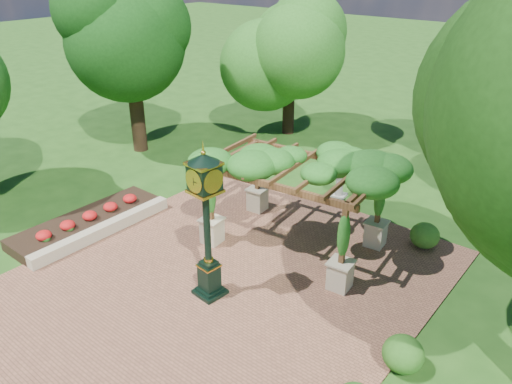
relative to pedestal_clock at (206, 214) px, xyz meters
The scene contains 12 objects.
ground 2.46m from the pedestal_clock, 105.34° to the right, with size 120.00×120.00×0.00m, color #1E4714.
brick_plaza 2.46m from the pedestal_clock, 101.96° to the left, with size 10.00×12.00×0.04m, color brown.
border_wall 5.21m from the pedestal_clock, behind, with size 0.35×5.00×0.40m, color #C6B793.
flower_bed 6.05m from the pedestal_clock, behind, with size 1.50×5.00×0.36m, color red.
pedestal_clock is the anchor object (origin of this frame).
pergola 3.44m from the pedestal_clock, 85.99° to the left, with size 5.26×3.62×3.13m.
sundial 7.50m from the pedestal_clock, 93.05° to the left, with size 0.62×0.62×0.96m.
shrub_mid 5.44m from the pedestal_clock, ahead, with size 0.89×0.89×0.80m, color #275818.
shrub_back 7.01m from the pedestal_clock, 59.25° to the left, with size 0.88×0.88×0.79m, color #356B1F.
tree_west_near 11.71m from the pedestal_clock, 149.95° to the left, with size 4.55×4.55×7.28m.
tree_west_far 13.46m from the pedestal_clock, 117.08° to the left, with size 3.85×3.85×6.12m.
tree_north 13.97m from the pedestal_clock, 78.47° to the left, with size 3.29×3.29×6.59m.
Camera 1 is at (7.80, -7.07, 8.17)m, focal length 35.00 mm.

